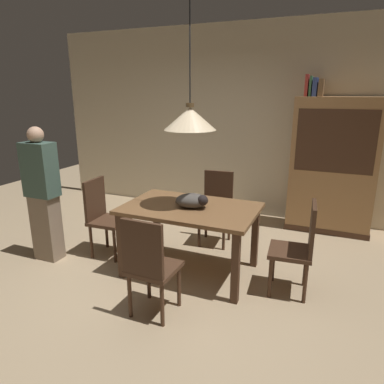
{
  "coord_description": "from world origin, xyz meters",
  "views": [
    {
      "loc": [
        1.48,
        -2.76,
        1.92
      ],
      "look_at": [
        0.04,
        0.65,
        0.85
      ],
      "focal_mm": 32.74,
      "sensor_mm": 36.0,
      "label": 1
    }
  ],
  "objects_px": {
    "dining_table": "(190,216)",
    "book_red_tall": "(307,85)",
    "chair_right_side": "(299,245)",
    "person_standing": "(43,195)",
    "hutch_bookcase": "(332,169)",
    "book_brown_thick": "(321,88)",
    "pendant_lamp": "(190,118)",
    "cat_sleeping": "(193,201)",
    "chair_left_side": "(103,214)",
    "chair_far_back": "(216,204)",
    "chair_near_front": "(149,264)",
    "book_blue_wide": "(315,87)",
    "book_green_slim": "(311,86)"
  },
  "relations": [
    {
      "from": "dining_table",
      "to": "hutch_bookcase",
      "type": "height_order",
      "value": "hutch_bookcase"
    },
    {
      "from": "book_brown_thick",
      "to": "chair_right_side",
      "type": "bearing_deg",
      "value": -88.37
    },
    {
      "from": "book_blue_wide",
      "to": "person_standing",
      "type": "distance_m",
      "value": 3.68
    },
    {
      "from": "book_green_slim",
      "to": "book_red_tall",
      "type": "bearing_deg",
      "value": 180.0
    },
    {
      "from": "hutch_bookcase",
      "to": "person_standing",
      "type": "distance_m",
      "value": 3.74
    },
    {
      "from": "dining_table",
      "to": "book_red_tall",
      "type": "bearing_deg",
      "value": 64.45
    },
    {
      "from": "chair_right_side",
      "to": "book_brown_thick",
      "type": "bearing_deg",
      "value": 91.63
    },
    {
      "from": "cat_sleeping",
      "to": "person_standing",
      "type": "bearing_deg",
      "value": -168.76
    },
    {
      "from": "chair_left_side",
      "to": "book_red_tall",
      "type": "xyz_separation_m",
      "value": [
        2.02,
        1.87,
        1.48
      ]
    },
    {
      "from": "pendant_lamp",
      "to": "book_blue_wide",
      "type": "bearing_deg",
      "value": 61.86
    },
    {
      "from": "cat_sleeping",
      "to": "book_blue_wide",
      "type": "height_order",
      "value": "book_blue_wide"
    },
    {
      "from": "chair_left_side",
      "to": "pendant_lamp",
      "type": "height_order",
      "value": "pendant_lamp"
    },
    {
      "from": "chair_left_side",
      "to": "book_red_tall",
      "type": "bearing_deg",
      "value": 42.81
    },
    {
      "from": "cat_sleeping",
      "to": "hutch_bookcase",
      "type": "xyz_separation_m",
      "value": [
        1.29,
        1.89,
        0.06
      ]
    },
    {
      "from": "dining_table",
      "to": "pendant_lamp",
      "type": "distance_m",
      "value": 1.01
    },
    {
      "from": "hutch_bookcase",
      "to": "chair_left_side",
      "type": "bearing_deg",
      "value": -142.64
    },
    {
      "from": "person_standing",
      "to": "book_red_tall",
      "type": "bearing_deg",
      "value": 40.95
    },
    {
      "from": "chair_near_front",
      "to": "chair_far_back",
      "type": "xyz_separation_m",
      "value": [
        -0.01,
        1.76,
        0.0
      ]
    },
    {
      "from": "chair_right_side",
      "to": "person_standing",
      "type": "distance_m",
      "value": 2.84
    },
    {
      "from": "chair_right_side",
      "to": "book_blue_wide",
      "type": "bearing_deg",
      "value": 93.93
    },
    {
      "from": "hutch_bookcase",
      "to": "book_blue_wide",
      "type": "xyz_separation_m",
      "value": [
        -0.32,
        0.0,
        1.08
      ]
    },
    {
      "from": "hutch_bookcase",
      "to": "chair_near_front",
      "type": "bearing_deg",
      "value": -115.76
    },
    {
      "from": "chair_far_back",
      "to": "book_brown_thick",
      "type": "xyz_separation_m",
      "value": [
        1.08,
        0.99,
        1.45
      ]
    },
    {
      "from": "dining_table",
      "to": "cat_sleeping",
      "type": "bearing_deg",
      "value": -24.65
    },
    {
      "from": "cat_sleeping",
      "to": "pendant_lamp",
      "type": "relative_size",
      "value": 0.31
    },
    {
      "from": "hutch_bookcase",
      "to": "person_standing",
      "type": "xyz_separation_m",
      "value": [
        -3.0,
        -2.23,
        -0.11
      ]
    },
    {
      "from": "dining_table",
      "to": "pendant_lamp",
      "type": "height_order",
      "value": "pendant_lamp"
    },
    {
      "from": "book_green_slim",
      "to": "person_standing",
      "type": "xyz_separation_m",
      "value": [
        -2.62,
        -2.23,
        -1.2
      ]
    },
    {
      "from": "dining_table",
      "to": "chair_right_side",
      "type": "xyz_separation_m",
      "value": [
        1.13,
        0.01,
        -0.14
      ]
    },
    {
      "from": "book_green_slim",
      "to": "book_blue_wide",
      "type": "height_order",
      "value": "book_green_slim"
    },
    {
      "from": "chair_left_side",
      "to": "cat_sleeping",
      "type": "distance_m",
      "value": 1.21
    },
    {
      "from": "chair_near_front",
      "to": "chair_right_side",
      "type": "bearing_deg",
      "value": 38.1
    },
    {
      "from": "book_red_tall",
      "to": "book_green_slim",
      "type": "xyz_separation_m",
      "value": [
        0.05,
        0.0,
        -0.01
      ]
    },
    {
      "from": "cat_sleeping",
      "to": "book_brown_thick",
      "type": "bearing_deg",
      "value": 61.23
    },
    {
      "from": "dining_table",
      "to": "book_red_tall",
      "type": "height_order",
      "value": "book_red_tall"
    },
    {
      "from": "chair_left_side",
      "to": "chair_far_back",
      "type": "xyz_separation_m",
      "value": [
        1.12,
        0.88,
        0.0
      ]
    },
    {
      "from": "pendant_lamp",
      "to": "chair_far_back",
      "type": "bearing_deg",
      "value": 90.42
    },
    {
      "from": "hutch_bookcase",
      "to": "book_brown_thick",
      "type": "distance_m",
      "value": 1.1
    },
    {
      "from": "chair_left_side",
      "to": "person_standing",
      "type": "distance_m",
      "value": 0.7
    },
    {
      "from": "hutch_bookcase",
      "to": "chair_right_side",
      "type": "bearing_deg",
      "value": -96.02
    },
    {
      "from": "chair_left_side",
      "to": "hutch_bookcase",
      "type": "distance_m",
      "value": 3.11
    },
    {
      "from": "book_blue_wide",
      "to": "chair_far_back",
      "type": "bearing_deg",
      "value": -135.42
    },
    {
      "from": "chair_right_side",
      "to": "chair_left_side",
      "type": "bearing_deg",
      "value": -179.72
    },
    {
      "from": "pendant_lamp",
      "to": "hutch_bookcase",
      "type": "height_order",
      "value": "pendant_lamp"
    },
    {
      "from": "chair_left_side",
      "to": "book_blue_wide",
      "type": "relative_size",
      "value": 3.88
    },
    {
      "from": "book_brown_thick",
      "to": "book_green_slim",
      "type": "bearing_deg",
      "value": 180.0
    },
    {
      "from": "chair_far_back",
      "to": "person_standing",
      "type": "xyz_separation_m",
      "value": [
        -1.67,
        -1.24,
        0.27
      ]
    },
    {
      "from": "book_brown_thick",
      "to": "person_standing",
      "type": "relative_size",
      "value": 0.15
    },
    {
      "from": "book_red_tall",
      "to": "book_green_slim",
      "type": "height_order",
      "value": "book_red_tall"
    },
    {
      "from": "chair_right_side",
      "to": "book_red_tall",
      "type": "height_order",
      "value": "book_red_tall"
    }
  ]
}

